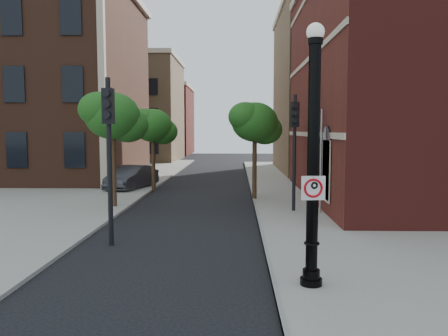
{
  "coord_description": "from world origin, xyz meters",
  "views": [
    {
      "loc": [
        1.15,
        -9.52,
        3.73
      ],
      "look_at": [
        0.82,
        2.0,
        2.72
      ],
      "focal_mm": 35.0,
      "sensor_mm": 36.0,
      "label": 1
    }
  ],
  "objects_px": {
    "traffic_signal_left": "(109,133)",
    "traffic_signal_right": "(295,134)",
    "lamppost": "(313,170)",
    "parked_car": "(132,177)",
    "no_parking_sign": "(313,188)"
  },
  "relations": [
    {
      "from": "traffic_signal_left",
      "to": "traffic_signal_right",
      "type": "height_order",
      "value": "traffic_signal_left"
    },
    {
      "from": "lamppost",
      "to": "traffic_signal_left",
      "type": "distance_m",
      "value": 6.97
    },
    {
      "from": "parked_car",
      "to": "traffic_signal_right",
      "type": "bearing_deg",
      "value": -25.5
    },
    {
      "from": "no_parking_sign",
      "to": "traffic_signal_left",
      "type": "xyz_separation_m",
      "value": [
        -5.79,
        3.93,
        1.19
      ]
    },
    {
      "from": "lamppost",
      "to": "parked_car",
      "type": "xyz_separation_m",
      "value": [
        -8.32,
        17.09,
        -2.06
      ]
    },
    {
      "from": "lamppost",
      "to": "traffic_signal_right",
      "type": "distance_m",
      "value": 9.51
    },
    {
      "from": "no_parking_sign",
      "to": "parked_car",
      "type": "xyz_separation_m",
      "value": [
        -8.31,
        17.25,
        -1.67
      ]
    },
    {
      "from": "lamppost",
      "to": "no_parking_sign",
      "type": "bearing_deg",
      "value": -94.71
    },
    {
      "from": "no_parking_sign",
      "to": "traffic_signal_left",
      "type": "height_order",
      "value": "traffic_signal_left"
    },
    {
      "from": "traffic_signal_right",
      "to": "parked_car",
      "type": "bearing_deg",
      "value": 130.96
    },
    {
      "from": "lamppost",
      "to": "traffic_signal_left",
      "type": "bearing_deg",
      "value": 147.02
    },
    {
      "from": "no_parking_sign",
      "to": "traffic_signal_right",
      "type": "height_order",
      "value": "traffic_signal_right"
    },
    {
      "from": "parked_car",
      "to": "traffic_signal_right",
      "type": "distance_m",
      "value": 12.23
    },
    {
      "from": "lamppost",
      "to": "traffic_signal_left",
      "type": "relative_size",
      "value": 1.14
    },
    {
      "from": "parked_car",
      "to": "traffic_signal_left",
      "type": "bearing_deg",
      "value": -64.89
    }
  ]
}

